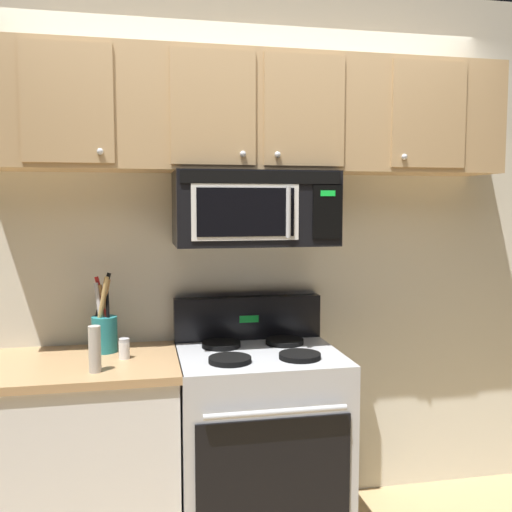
# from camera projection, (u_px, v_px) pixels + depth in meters

# --- Properties ---
(back_wall) EXTENTS (5.20, 0.10, 2.70)m
(back_wall) POSITION_uv_depth(u_px,v_px,m) (245.00, 251.00, 3.02)
(back_wall) COLOR silver
(back_wall) RESTS_ON ground_plane
(stove_range) EXTENTS (0.76, 0.69, 1.12)m
(stove_range) POSITION_uv_depth(u_px,v_px,m) (259.00, 441.00, 2.74)
(stove_range) COLOR #B7BABF
(stove_range) RESTS_ON ground_plane
(over_range_microwave) EXTENTS (0.76, 0.43, 0.35)m
(over_range_microwave) POSITION_uv_depth(u_px,v_px,m) (254.00, 208.00, 2.75)
(over_range_microwave) COLOR black
(upper_cabinets) EXTENTS (2.50, 0.36, 0.55)m
(upper_cabinets) POSITION_uv_depth(u_px,v_px,m) (253.00, 114.00, 2.74)
(upper_cabinets) COLOR tan
(counter_segment) EXTENTS (0.93, 0.65, 0.90)m
(counter_segment) POSITION_uv_depth(u_px,v_px,m) (76.00, 459.00, 2.58)
(counter_segment) COLOR silver
(counter_segment) RESTS_ON ground_plane
(utensil_crock_teal) EXTENTS (0.12, 0.12, 0.37)m
(utensil_crock_teal) POSITION_uv_depth(u_px,v_px,m) (104.00, 328.00, 2.70)
(utensil_crock_teal) COLOR teal
(utensil_crock_teal) RESTS_ON counter_segment
(salt_shaker) EXTENTS (0.05, 0.05, 0.09)m
(salt_shaker) POSITION_uv_depth(u_px,v_px,m) (124.00, 349.00, 2.58)
(salt_shaker) COLOR white
(salt_shaker) RESTS_ON counter_segment
(pepper_mill) EXTENTS (0.05, 0.05, 0.19)m
(pepper_mill) POSITION_uv_depth(u_px,v_px,m) (95.00, 349.00, 2.37)
(pepper_mill) COLOR #B7B2A8
(pepper_mill) RESTS_ON counter_segment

